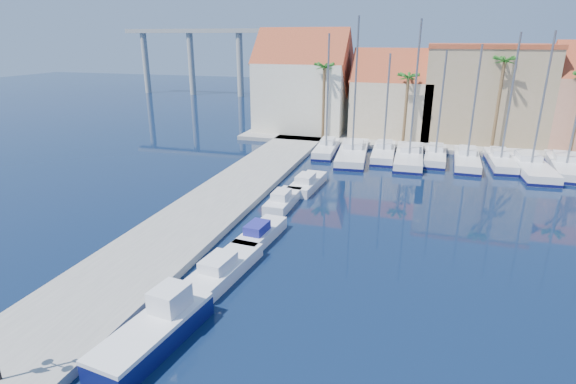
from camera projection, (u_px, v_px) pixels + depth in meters
name	position (u px, v px, depth m)	size (l,w,h in m)	color
ground	(236.00, 374.00, 18.02)	(260.00, 260.00, 0.00)	black
quay_west	(195.00, 219.00, 32.62)	(6.00, 77.00, 0.50)	gray
shore_north	(453.00, 138.00, 58.55)	(54.00, 16.00, 0.50)	gray
fishing_boat	(156.00, 329.00, 19.63)	(2.85, 6.42, 2.17)	#0D134E
motorboat_west_0	(223.00, 268.00, 25.26)	(2.55, 6.21, 1.40)	white
motorboat_west_1	(260.00, 233.00, 29.65)	(2.11, 5.27, 1.40)	white
motorboat_west_2	(283.00, 200.00, 35.73)	(1.75, 5.28, 1.40)	white
motorboat_west_3	(307.00, 183.00, 39.90)	(2.29, 6.03, 1.40)	white
sailboat_0	(327.00, 148.00, 51.84)	(2.64, 8.26, 13.15)	white
sailboat_1	(353.00, 152.00, 50.10)	(4.01, 11.69, 14.82)	white
sailboat_2	(384.00, 152.00, 50.19)	(2.76, 9.05, 11.19)	white
sailboat_3	(409.00, 156.00, 48.61)	(3.06, 10.89, 14.50)	white
sailboat_4	(435.00, 155.00, 48.81)	(2.43, 8.33, 11.52)	white
sailboat_5	(467.00, 159.00, 47.42)	(2.82, 9.53, 12.15)	white
sailboat_6	(500.00, 160.00, 46.94)	(2.56, 8.67, 13.24)	white
sailboat_7	(529.00, 165.00, 45.20)	(3.69, 11.37, 13.37)	white
sailboat_8	(565.00, 165.00, 44.97)	(3.52, 10.40, 14.22)	white
building_0	(303.00, 85.00, 61.10)	(12.30, 9.00, 13.50)	#ECE1C5
building_1	(392.00, 98.00, 58.19)	(10.30, 8.00, 11.00)	#CAB58E
building_2	(484.00, 92.00, 55.75)	(14.20, 10.20, 11.50)	tan
palm_0	(324.00, 69.00, 54.64)	(2.60, 2.60, 10.15)	brown
palm_1	(408.00, 79.00, 52.19)	(2.60, 2.60, 9.15)	brown
palm_2	(504.00, 64.00, 48.82)	(2.60, 2.60, 11.15)	brown
viaduct	(218.00, 49.00, 99.52)	(48.00, 2.20, 14.45)	#9E9E99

